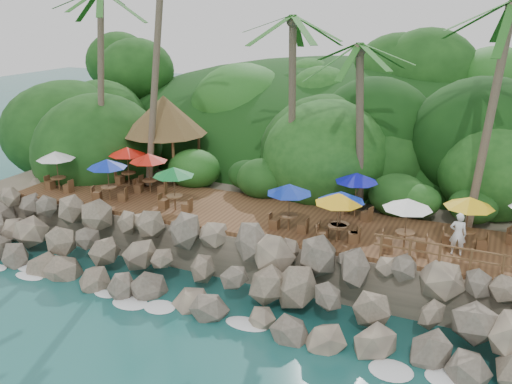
% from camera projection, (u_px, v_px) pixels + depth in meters
% --- Properties ---
extents(ground, '(140.00, 140.00, 0.00)m').
position_uv_depth(ground, '(193.00, 317.00, 22.01)').
color(ground, '#19514F').
rests_on(ground, ground).
extents(land_base, '(32.00, 25.20, 2.10)m').
position_uv_depth(land_base, '(321.00, 181.00, 35.46)').
color(land_base, gray).
rests_on(land_base, ground).
extents(jungle_hill, '(44.80, 28.00, 15.40)m').
position_uv_depth(jungle_hill, '(351.00, 167.00, 42.26)').
color(jungle_hill, '#143811').
rests_on(jungle_hill, ground).
extents(seawall, '(29.00, 4.00, 2.30)m').
position_uv_depth(seawall, '(217.00, 270.00, 23.37)').
color(seawall, gray).
rests_on(seawall, ground).
extents(terrace, '(26.00, 5.00, 0.20)m').
position_uv_depth(terrace, '(256.00, 216.00, 26.48)').
color(terrace, brown).
rests_on(terrace, land_base).
extents(jungle_foliage, '(44.00, 16.00, 12.00)m').
position_uv_depth(jungle_foliage, '(315.00, 201.00, 34.94)').
color(jungle_foliage, '#143811').
rests_on(jungle_foliage, ground).
extents(foam_line, '(25.20, 0.80, 0.06)m').
position_uv_depth(foam_line, '(197.00, 313.00, 22.26)').
color(foam_line, white).
rests_on(foam_line, ground).
extents(palms, '(31.23, 6.96, 12.86)m').
position_uv_depth(palms, '(318.00, 4.00, 25.11)').
color(palms, brown).
rests_on(palms, ground).
extents(palapa, '(4.87, 4.87, 4.60)m').
position_uv_depth(palapa, '(164.00, 115.00, 31.67)').
color(palapa, brown).
rests_on(palapa, ground).
extents(dining_clusters, '(24.86, 5.14, 2.17)m').
position_uv_depth(dining_clusters, '(264.00, 182.00, 25.30)').
color(dining_clusters, brown).
rests_on(dining_clusters, terrace).
extents(railing, '(8.30, 0.10, 1.00)m').
position_uv_depth(railing, '(487.00, 261.00, 20.16)').
color(railing, brown).
rests_on(railing, terrace).
extents(waiter, '(0.68, 0.48, 1.77)m').
position_uv_depth(waiter, '(458.00, 234.00, 21.87)').
color(waiter, white).
rests_on(waiter, terrace).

